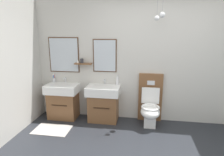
% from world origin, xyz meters
% --- Properties ---
extents(wall_back, '(5.14, 0.50, 2.65)m').
position_xyz_m(wall_back, '(-0.02, 1.72, 1.33)').
color(wall_back, beige).
rests_on(wall_back, ground).
extents(bath_mat, '(0.68, 0.44, 0.01)m').
position_xyz_m(bath_mat, '(-1.89, 0.89, 0.01)').
color(bath_mat, '#9E9993').
rests_on(bath_mat, ground).
extents(vanity_sink_left, '(0.67, 0.46, 0.74)m').
position_xyz_m(vanity_sink_left, '(-1.89, 1.47, 0.39)').
color(vanity_sink_left, brown).
rests_on(vanity_sink_left, ground).
extents(tap_on_left_sink, '(0.03, 0.13, 0.11)m').
position_xyz_m(tap_on_left_sink, '(-1.89, 1.64, 0.81)').
color(tap_on_left_sink, silver).
rests_on(tap_on_left_sink, vanity_sink_left).
extents(vanity_sink_right, '(0.67, 0.46, 0.74)m').
position_xyz_m(vanity_sink_right, '(-1.01, 1.47, 0.39)').
color(vanity_sink_right, brown).
rests_on(vanity_sink_right, ground).
extents(tap_on_right_sink, '(0.03, 0.13, 0.11)m').
position_xyz_m(tap_on_right_sink, '(-1.01, 1.64, 0.81)').
color(tap_on_right_sink, silver).
rests_on(tap_on_right_sink, vanity_sink_right).
extents(toilet, '(0.48, 0.63, 1.00)m').
position_xyz_m(toilet, '(-0.06, 1.46, 0.38)').
color(toilet, brown).
rests_on(toilet, ground).
extents(toothbrush_cup, '(0.07, 0.07, 0.20)m').
position_xyz_m(toothbrush_cup, '(-2.15, 1.63, 0.80)').
color(toothbrush_cup, silver).
rests_on(toothbrush_cup, vanity_sink_left).
extents(soap_dispenser, '(0.06, 0.06, 0.20)m').
position_xyz_m(soap_dispenser, '(-0.75, 1.64, 0.83)').
color(soap_dispenser, white).
rests_on(soap_dispenser, vanity_sink_right).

